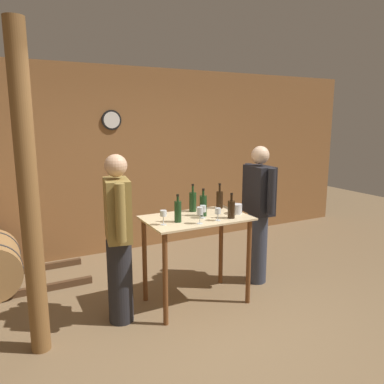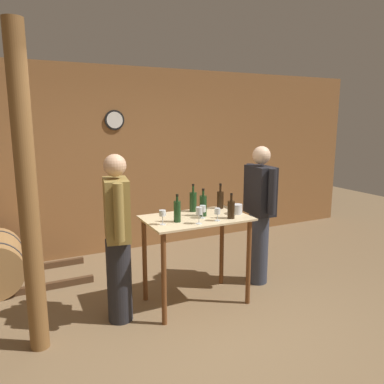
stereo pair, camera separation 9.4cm
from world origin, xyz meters
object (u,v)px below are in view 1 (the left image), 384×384
(wine_glass_near_right, at_px, (203,209))
(person_visitor_with_scarf, at_px, (258,212))
(wine_glass_near_center, at_px, (200,212))
(wine_glass_far_side, at_px, (218,212))
(wine_glass_near_left, at_px, (163,214))
(wine_bottle_far_left, at_px, (178,211))
(person_host, at_px, (118,236))
(wooden_post, at_px, (29,197))
(wine_bottle_right, at_px, (231,209))
(wine_bottle_center, at_px, (203,205))
(wine_bottle_far_right, at_px, (220,199))
(ice_bucket, at_px, (237,209))
(wine_bottle_left, at_px, (193,201))

(wine_glass_near_right, bearing_deg, person_visitor_with_scarf, 12.47)
(wine_glass_near_center, xyz_separation_m, wine_glass_far_side, (0.22, 0.02, -0.03))
(wine_glass_near_left, bearing_deg, wine_glass_far_side, -11.48)
(wine_bottle_far_left, xyz_separation_m, wine_glass_near_left, (-0.17, -0.03, -0.00))
(wine_glass_near_left, distance_m, person_host, 0.47)
(wooden_post, bearing_deg, wine_glass_near_left, 1.80)
(wine_bottle_far_left, height_order, wine_bottle_right, wine_bottle_far_left)
(wine_bottle_center, distance_m, wine_glass_far_side, 0.24)
(wine_bottle_far_left, bearing_deg, wine_bottle_center, 15.70)
(wooden_post, xyz_separation_m, wine_bottle_far_left, (1.35, 0.07, -0.29))
(wooden_post, bearing_deg, wine_bottle_far_right, 10.58)
(wine_glass_near_center, bearing_deg, person_visitor_with_scarf, 20.08)
(wine_bottle_far_left, bearing_deg, wine_glass_far_side, -20.17)
(wooden_post, distance_m, wine_bottle_far_right, 2.08)
(wooden_post, relative_size, wine_glass_near_center, 16.21)
(wooden_post, bearing_deg, wine_glass_near_right, 2.84)
(wine_bottle_far_left, height_order, wine_glass_near_right, wine_bottle_far_left)
(wooden_post, distance_m, wine_glass_near_right, 1.67)
(wine_bottle_center, bearing_deg, ice_bucket, -13.15)
(wine_bottle_center, height_order, wine_glass_far_side, wine_bottle_center)
(wine_glass_near_center, relative_size, person_host, 0.10)
(wine_bottle_far_right, bearing_deg, wine_glass_near_center, -137.61)
(wine_bottle_far_left, distance_m, wine_bottle_right, 0.57)
(person_visitor_with_scarf, bearing_deg, wine_glass_far_side, -155.92)
(wine_glass_near_left, xyz_separation_m, wine_glass_far_side, (0.55, -0.11, -0.02))
(wooden_post, xyz_separation_m, wine_glass_near_center, (1.51, -0.09, -0.28))
(wine_glass_far_side, bearing_deg, wine_glass_near_left, 168.52)
(wine_bottle_far_left, distance_m, wine_bottle_left, 0.46)
(ice_bucket, relative_size, person_host, 0.07)
(wine_glass_far_side, xyz_separation_m, person_host, (-0.97, 0.21, -0.18))
(wine_glass_far_side, xyz_separation_m, person_visitor_with_scarf, (0.77, 0.35, -0.17))
(wine_glass_far_side, bearing_deg, person_host, 167.54)
(wine_bottle_left, distance_m, person_host, 0.97)
(wine_glass_far_side, relative_size, person_host, 0.08)
(wine_bottle_far_right, distance_m, person_host, 1.30)
(ice_bucket, height_order, person_visitor_with_scarf, person_visitor_with_scarf)
(wine_bottle_left, relative_size, wine_glass_near_right, 2.31)
(wooden_post, xyz_separation_m, person_visitor_with_scarf, (2.50, 0.27, -0.48))
(wine_bottle_right, relative_size, wine_glass_far_side, 2.04)
(wine_glass_near_center, height_order, wine_glass_far_side, wine_glass_near_center)
(wine_glass_near_left, bearing_deg, person_visitor_with_scarf, 10.05)
(wine_glass_near_center, bearing_deg, wine_glass_far_side, 4.26)
(wine_glass_far_side, relative_size, person_visitor_with_scarf, 0.08)
(wine_bottle_far_right, bearing_deg, wine_bottle_center, -147.15)
(wine_bottle_far_left, xyz_separation_m, wine_bottle_center, (0.34, 0.10, 0.00))
(wooden_post, relative_size, person_visitor_with_scarf, 1.63)
(wine_bottle_left, bearing_deg, ice_bucket, -39.66)
(wine_bottle_left, xyz_separation_m, wine_bottle_far_right, (0.34, -0.01, -0.01))
(wine_bottle_right, bearing_deg, ice_bucket, 40.12)
(wine_bottle_far_right, bearing_deg, wine_bottle_right, -105.91)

